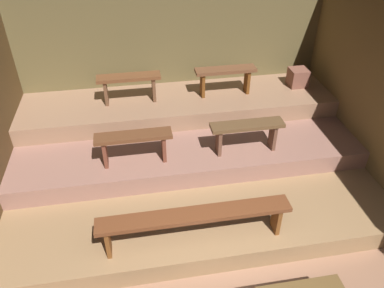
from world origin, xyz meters
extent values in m
cube|color=#865E46|center=(0.00, 2.27, -0.04)|extent=(5.96, 5.35, 0.08)
cube|color=brown|center=(0.00, 4.58, 1.29)|extent=(5.96, 0.06, 2.57)
cube|color=olive|center=(0.00, 2.81, 0.14)|extent=(5.16, 3.47, 0.28)
cube|color=#8B6052|center=(0.00, 3.43, 0.42)|extent=(5.16, 2.24, 0.28)
cube|color=#8E684D|center=(0.00, 3.95, 0.70)|extent=(5.16, 1.19, 0.28)
cube|color=brown|center=(-0.19, 1.39, 0.71)|extent=(2.26, 0.25, 0.05)
cube|color=brown|center=(-1.20, 1.39, 0.48)|extent=(0.05, 0.20, 0.41)
cube|color=brown|center=(0.82, 1.39, 0.48)|extent=(0.05, 0.20, 0.41)
cube|color=brown|center=(-0.80, 2.70, 0.99)|extent=(1.05, 0.25, 0.05)
cube|color=brown|center=(-1.21, 2.70, 0.76)|extent=(0.05, 0.20, 0.41)
cube|color=brown|center=(-0.40, 2.70, 0.76)|extent=(0.05, 0.20, 0.41)
cube|color=brown|center=(0.80, 2.70, 0.99)|extent=(1.05, 0.25, 0.05)
cube|color=brown|center=(0.40, 2.70, 0.76)|extent=(0.05, 0.20, 0.41)
cube|color=brown|center=(1.21, 2.70, 0.76)|extent=(0.05, 0.20, 0.41)
cube|color=brown|center=(-0.79, 3.96, 1.27)|extent=(1.01, 0.25, 0.05)
cube|color=brown|center=(-1.17, 3.96, 1.04)|extent=(0.05, 0.20, 0.41)
cube|color=brown|center=(-0.40, 3.96, 1.04)|extent=(0.05, 0.20, 0.41)
cube|color=brown|center=(0.79, 3.96, 1.27)|extent=(1.01, 0.25, 0.05)
cube|color=#603312|center=(0.40, 3.96, 1.04)|extent=(0.05, 0.20, 0.41)
cube|color=#603312|center=(1.17, 3.96, 1.04)|extent=(0.05, 0.20, 0.41)
cube|color=brown|center=(2.12, 4.05, 0.99)|extent=(0.30, 0.30, 0.30)
camera|label=1|loc=(-0.75, -1.64, 3.89)|focal=35.67mm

